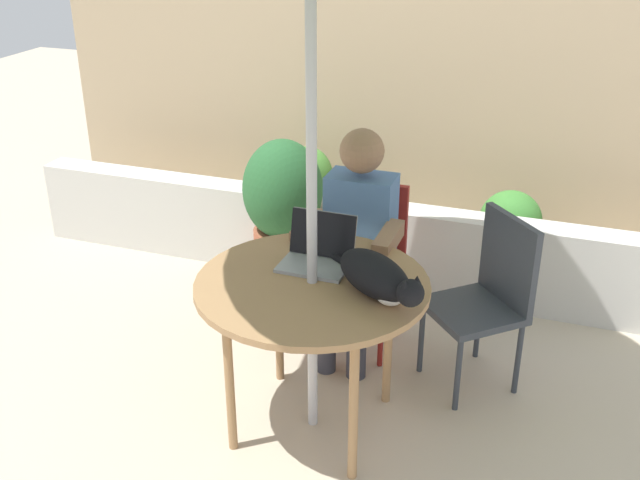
{
  "coord_description": "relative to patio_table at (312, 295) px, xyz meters",
  "views": [
    {
      "loc": [
        0.96,
        -2.63,
        2.27
      ],
      "look_at": [
        0.0,
        0.1,
        0.9
      ],
      "focal_mm": 42.28,
      "sensor_mm": 36.0,
      "label": 1
    }
  ],
  "objects": [
    {
      "name": "ground_plane",
      "position": [
        0.0,
        0.0,
        -0.68
      ],
      "size": [
        14.0,
        14.0,
        0.0
      ],
      "primitive_type": "plane",
      "color": "#BCAD93"
    },
    {
      "name": "fence_back",
      "position": [
        0.0,
        2.24,
        0.25
      ],
      "size": [
        5.4,
        0.08,
        1.86
      ],
      "primitive_type": "cube",
      "color": "tan",
      "rests_on": "ground"
    },
    {
      "name": "planter_wall_low",
      "position": [
        0.0,
        1.41,
        -0.42
      ],
      "size": [
        4.86,
        0.2,
        0.53
      ],
      "primitive_type": "cube",
      "color": "beige",
      "rests_on": "ground"
    },
    {
      "name": "patio_table",
      "position": [
        0.0,
        0.0,
        0.0
      ],
      "size": [
        1.0,
        1.0,
        0.75
      ],
      "color": "#9E754C",
      "rests_on": "ground"
    },
    {
      "name": "chair_occupied",
      "position": [
        0.0,
        0.81,
        -0.18
      ],
      "size": [
        0.4,
        0.4,
        0.87
      ],
      "color": "maroon",
      "rests_on": "ground"
    },
    {
      "name": "chair_empty",
      "position": [
        0.68,
        0.62,
        -0.18
      ],
      "size": [
        0.57,
        0.57,
        0.87
      ],
      "color": "#33383F",
      "rests_on": "ground"
    },
    {
      "name": "person_seated",
      "position": [
        -0.0,
        0.65,
        -0.01
      ],
      "size": [
        0.48,
        0.48,
        1.21
      ],
      "color": "#4C72A5",
      "rests_on": "ground"
    },
    {
      "name": "laptop",
      "position": [
        -0.03,
        0.18,
        0.13
      ],
      "size": [
        0.3,
        0.26,
        0.21
      ],
      "color": "gray",
      "rests_on": "patio_table"
    },
    {
      "name": "cat",
      "position": [
        0.29,
        -0.02,
        0.15
      ],
      "size": [
        0.53,
        0.46,
        0.17
      ],
      "color": "black",
      "rests_on": "patio_table"
    },
    {
      "name": "potted_plant_near_fence",
      "position": [
        -0.63,
        1.22,
        -0.17
      ],
      "size": [
        0.48,
        0.48,
        0.94
      ],
      "color": "#9E5138",
      "rests_on": "ground"
    },
    {
      "name": "potted_plant_by_chair",
      "position": [
        -0.7,
        1.84,
        -0.32
      ],
      "size": [
        0.35,
        0.35,
        0.69
      ],
      "color": "#33383D",
      "rests_on": "ground"
    },
    {
      "name": "potted_plant_corner",
      "position": [
        0.66,
        1.73,
        -0.37
      ],
      "size": [
        0.38,
        0.38,
        0.59
      ],
      "color": "#33383D",
      "rests_on": "ground"
    }
  ]
}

